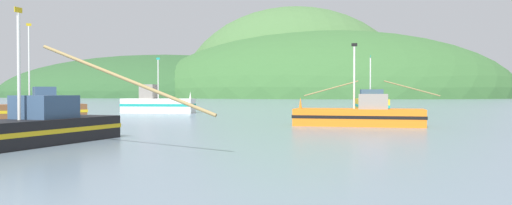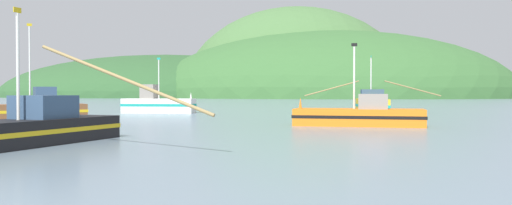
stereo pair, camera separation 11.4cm
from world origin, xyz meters
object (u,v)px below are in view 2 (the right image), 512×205
at_px(fishing_boat_orange, 360,115).
at_px(fishing_boat_yellow, 372,105).
at_px(fishing_boat_black, 23,129).
at_px(fishing_boat_white, 158,104).
at_px(fishing_boat_brown, 36,110).

distance_m(fishing_boat_orange, fishing_boat_yellow, 18.09).
relative_size(fishing_boat_yellow, fishing_boat_black, 0.80).
height_order(fishing_boat_yellow, fishing_boat_white, fishing_boat_yellow).
height_order(fishing_boat_orange, fishing_boat_brown, fishing_boat_brown).
xyz_separation_m(fishing_boat_orange, fishing_boat_yellow, (1.29, 18.04, 0.19)).
xyz_separation_m(fishing_boat_yellow, fishing_boat_brown, (-25.51, -15.58, -0.07)).
relative_size(fishing_boat_orange, fishing_boat_black, 0.49).
distance_m(fishing_boat_orange, fishing_boat_brown, 24.34).
bearing_deg(fishing_boat_orange, fishing_boat_yellow, -91.60).
bearing_deg(fishing_boat_white, fishing_boat_yellow, 2.38).
bearing_deg(fishing_boat_yellow, fishing_boat_brown, 117.21).
xyz_separation_m(fishing_boat_orange, fishing_boat_brown, (-24.22, 2.46, 0.11)).
relative_size(fishing_boat_orange, fishing_boat_yellow, 0.62).
height_order(fishing_boat_black, fishing_boat_brown, fishing_boat_brown).
distance_m(fishing_boat_white, fishing_boat_brown, 14.34).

